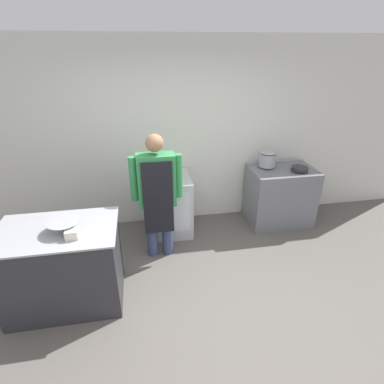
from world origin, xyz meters
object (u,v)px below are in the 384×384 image
(person_cook, at_px, (157,191))
(saute_pan, at_px, (300,168))
(plastic_tub, at_px, (72,234))
(mixing_bowl, at_px, (64,226))
(fridge_unit, at_px, (168,205))
(stove, at_px, (280,196))
(stock_pot, at_px, (268,159))

(person_cook, relative_size, saute_pan, 6.93)
(plastic_tub, bearing_deg, mixing_bowl, 124.89)
(fridge_unit, relative_size, mixing_bowl, 2.75)
(stove, distance_m, stock_pot, 0.63)
(stove, height_order, person_cook, person_cook)
(stove, height_order, stock_pot, stock_pot)
(stove, height_order, plastic_tub, plastic_tub)
(mixing_bowl, bearing_deg, stove, 22.84)
(stove, xyz_separation_m, fridge_unit, (-1.73, 0.03, -0.01))
(person_cook, xyz_separation_m, saute_pan, (2.10, 0.41, -0.00))
(plastic_tub, xyz_separation_m, stock_pot, (2.54, 1.45, 0.07))
(stove, relative_size, mixing_bowl, 3.02)
(person_cook, xyz_separation_m, mixing_bowl, (-0.95, -0.68, 0.03))
(saute_pan, bearing_deg, stove, 149.70)
(stove, xyz_separation_m, person_cook, (-1.91, -0.52, 0.49))
(fridge_unit, distance_m, plastic_tub, 1.78)
(mixing_bowl, bearing_deg, stock_pot, 26.53)
(mixing_bowl, distance_m, plastic_tub, 0.16)
(fridge_unit, height_order, mixing_bowl, mixing_bowl)
(person_cook, height_order, stock_pot, person_cook)
(stock_pot, xyz_separation_m, saute_pan, (0.41, -0.23, -0.10))
(fridge_unit, height_order, plastic_tub, plastic_tub)
(mixing_bowl, distance_m, stock_pot, 2.95)
(stock_pot, relative_size, saute_pan, 1.02)
(person_cook, distance_m, mixing_bowl, 1.17)
(stove, distance_m, saute_pan, 0.54)
(fridge_unit, bearing_deg, stove, -0.90)
(person_cook, bearing_deg, saute_pan, 11.01)
(stove, xyz_separation_m, plastic_tub, (-2.76, -1.33, 0.51))
(mixing_bowl, xyz_separation_m, saute_pan, (3.04, 1.09, -0.04))
(stock_pot, distance_m, saute_pan, 0.48)
(person_cook, xyz_separation_m, plastic_tub, (-0.85, -0.81, 0.02))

